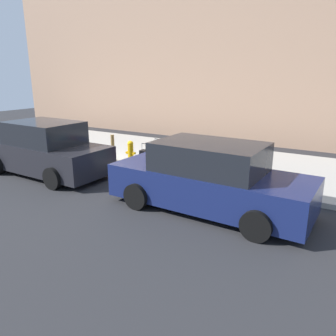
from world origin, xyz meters
TOP-DOWN VIEW (x-y plane):
  - ground_plane at (0.00, 0.00)m, footprint 40.00×40.00m
  - sidewalk_curb at (0.00, -2.50)m, footprint 18.00×5.00m
  - building_facade_sidewalk_side at (0.00, -8.03)m, footprint 24.00×3.00m
  - suitcase_olive_0 at (-3.80, -0.59)m, footprint 0.45×0.29m
  - suitcase_silver_1 at (-3.32, -0.59)m, footprint 0.43×0.20m
  - suitcase_teal_2 at (-2.86, -0.62)m, footprint 0.38×0.25m
  - suitcase_maroon_3 at (-2.40, -0.70)m, footprint 0.45×0.27m
  - suitcase_navy_4 at (-1.91, -0.65)m, footprint 0.46×0.23m
  - suitcase_black_5 at (-1.42, -0.59)m, footprint 0.44×0.27m
  - fire_hydrant at (-0.70, -0.65)m, footprint 0.39×0.21m
  - bollard_post at (-0.02, -0.50)m, footprint 0.12×0.12m
  - parked_car_navy_0 at (-4.64, 1.50)m, footprint 4.80×2.13m
  - parked_car_charcoal_1 at (1.07, 1.50)m, footprint 4.44×2.07m

SIDE VIEW (x-z plane):
  - ground_plane at x=0.00m, z-range 0.00..0.00m
  - sidewalk_curb at x=0.00m, z-range 0.00..0.14m
  - suitcase_black_5 at x=-1.42m, z-range 0.02..0.79m
  - suitcase_silver_1 at x=-3.32m, z-range -0.02..0.84m
  - suitcase_olive_0 at x=-3.80m, z-range 0.11..0.77m
  - suitcase_teal_2 at x=-2.86m, z-range 0.01..0.89m
  - suitcase_maroon_3 at x=-2.40m, z-range -0.01..0.96m
  - suitcase_navy_4 at x=-1.91m, z-range 0.00..0.97m
  - fire_hydrant at x=-0.70m, z-range 0.16..0.94m
  - bollard_post at x=-0.02m, z-range 0.14..1.09m
  - parked_car_navy_0 at x=-4.64m, z-range -0.05..1.59m
  - parked_car_charcoal_1 at x=1.07m, z-range -0.06..1.65m
  - building_facade_sidewalk_side at x=0.00m, z-range 0.00..9.31m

